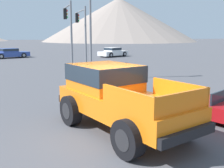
# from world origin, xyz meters

# --- Properties ---
(ground_plane) EXTENTS (320.00, 320.00, 0.00)m
(ground_plane) POSITION_xyz_m (0.00, 0.00, 0.00)
(ground_plane) COLOR #4C4C51
(orange_pickup_truck) EXTENTS (3.34, 5.27, 1.94)m
(orange_pickup_truck) POSITION_xyz_m (0.22, 0.30, 1.10)
(orange_pickup_truck) COLOR orange
(orange_pickup_truck) RESTS_ON ground_plane
(parked_car_white) EXTENTS (4.56, 3.49, 1.22)m
(parked_car_white) POSITION_xyz_m (8.79, 26.21, 0.62)
(parked_car_white) COLOR white
(parked_car_white) RESTS_ON ground_plane
(parked_car_blue) EXTENTS (4.83, 3.34, 1.20)m
(parked_car_blue) POSITION_xyz_m (-4.20, 28.46, 0.61)
(parked_car_blue) COLOR #334C9E
(parked_car_blue) RESTS_ON ground_plane
(traffic_light_main) EXTENTS (0.38, 3.53, 5.40)m
(traffic_light_main) POSITION_xyz_m (1.13, 14.73, 3.77)
(traffic_light_main) COLOR slate
(traffic_light_main) RESTS_ON ground_plane
(traffic_light_crosswalk) EXTENTS (0.38, 4.46, 5.26)m
(traffic_light_crosswalk) POSITION_xyz_m (2.70, 17.18, 3.73)
(traffic_light_crosswalk) COLOR slate
(traffic_light_crosswalk) RESTS_ON ground_plane
(street_lamp_post) EXTENTS (0.90, 0.24, 7.32)m
(street_lamp_post) POSITION_xyz_m (1.74, 9.66, 4.43)
(street_lamp_post) COLOR slate
(street_lamp_post) RESTS_ON ground_plane
(distant_mountain_range) EXTENTS (146.78, 92.80, 18.95)m
(distant_mountain_range) POSITION_xyz_m (15.48, 116.50, 7.98)
(distant_mountain_range) COLOR gray
(distant_mountain_range) RESTS_ON ground_plane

